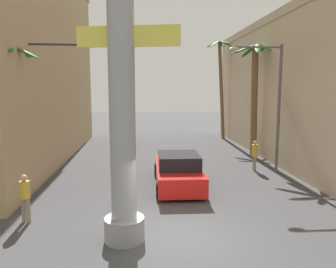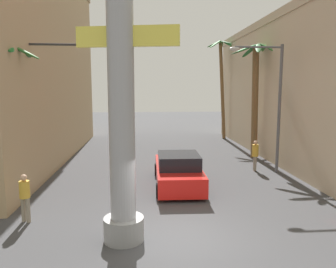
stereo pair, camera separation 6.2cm
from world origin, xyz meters
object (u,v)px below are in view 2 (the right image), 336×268
object	(u,v)px
traffic_light_mast	(60,88)
pedestrian_mid_right	(255,153)
palm_tree_near_left	(9,107)
street_lamp	(271,95)
neon_sign_pole	(121,55)
palm_tree_mid_right	(256,87)
palm_tree_far_right	(222,78)
car_lead	(178,171)
pedestrian_curb_left	(25,194)

from	to	relation	value
traffic_light_mast	pedestrian_mid_right	xyz separation A→B (m)	(9.65, 2.62, -3.51)
traffic_light_mast	palm_tree_near_left	world-z (taller)	traffic_light_mast
street_lamp	traffic_light_mast	size ratio (longest dim) A/B	1.05
neon_sign_pole	palm_tree_mid_right	xyz separation A→B (m)	(7.77, 11.26, -0.80)
traffic_light_mast	palm_tree_far_right	xyz separation A→B (m)	(10.58, 14.54, 0.91)
car_lead	palm_tree_far_right	size ratio (longest dim) A/B	0.58
palm_tree_mid_right	pedestrian_mid_right	world-z (taller)	palm_tree_mid_right
traffic_light_mast	palm_tree_mid_right	xyz separation A→B (m)	(10.74, 6.06, 0.09)
traffic_light_mast	palm_tree_far_right	distance (m)	18.01
neon_sign_pole	palm_tree_near_left	xyz separation A→B (m)	(-4.65, 4.01, -1.61)
palm_tree_far_right	traffic_light_mast	bearing A→B (deg)	-126.02
neon_sign_pole	pedestrian_mid_right	xyz separation A→B (m)	(6.68, 7.82, -4.41)
neon_sign_pole	pedestrian_curb_left	size ratio (longest dim) A/B	6.93
traffic_light_mast	neon_sign_pole	bearing A→B (deg)	-60.29
traffic_light_mast	palm_tree_near_left	distance (m)	2.18
pedestrian_mid_right	pedestrian_curb_left	distance (m)	11.83
street_lamp	pedestrian_mid_right	size ratio (longest dim) A/B	4.01
car_lead	palm_tree_mid_right	world-z (taller)	palm_tree_mid_right
palm_tree_mid_right	traffic_light_mast	bearing A→B (deg)	-150.57
palm_tree_far_right	pedestrian_mid_right	size ratio (longest dim) A/B	5.18
car_lead	palm_tree_far_right	xyz separation A→B (m)	(5.43, 14.38, 4.70)
neon_sign_pole	palm_tree_far_right	bearing A→B (deg)	68.93
palm_tree_near_left	car_lead	bearing A→B (deg)	11.20
palm_tree_mid_right	pedestrian_curb_left	xyz separation A→B (m)	(-11.15, -9.67, -3.62)
car_lead	palm_tree_near_left	bearing A→B (deg)	-168.80
car_lead	pedestrian_mid_right	distance (m)	5.13
car_lead	street_lamp	bearing A→B (deg)	22.23
neon_sign_pole	traffic_light_mast	xyz separation A→B (m)	(-2.97, 5.20, -0.90)
car_lead	pedestrian_curb_left	bearing A→B (deg)	-145.79
traffic_light_mast	pedestrian_mid_right	distance (m)	10.59
car_lead	pedestrian_mid_right	xyz separation A→B (m)	(4.50, 2.46, 0.27)
street_lamp	car_lead	distance (m)	6.50
palm_tree_mid_right	palm_tree_near_left	bearing A→B (deg)	-149.72
street_lamp	car_lead	world-z (taller)	street_lamp
palm_tree_mid_right	pedestrian_curb_left	size ratio (longest dim) A/B	4.45
neon_sign_pole	car_lead	distance (m)	7.45
car_lead	palm_tree_mid_right	bearing A→B (deg)	46.53
palm_tree_near_left	pedestrian_mid_right	bearing A→B (deg)	18.59
neon_sign_pole	pedestrian_mid_right	size ratio (longest dim) A/B	6.81
pedestrian_mid_right	neon_sign_pole	bearing A→B (deg)	-130.49
palm_tree_far_right	pedestrian_mid_right	distance (m)	12.76
car_lead	pedestrian_curb_left	world-z (taller)	pedestrian_curb_left
pedestrian_curb_left	car_lead	bearing A→B (deg)	34.21
street_lamp	pedestrian_mid_right	distance (m)	3.24
neon_sign_pole	palm_tree_near_left	distance (m)	6.35
palm_tree_far_right	palm_tree_near_left	bearing A→B (deg)	-127.91
palm_tree_far_right	palm_tree_near_left	world-z (taller)	palm_tree_far_right
car_lead	palm_tree_near_left	xyz separation A→B (m)	(-6.82, -1.35, 3.07)
traffic_light_mast	car_lead	size ratio (longest dim) A/B	1.27
street_lamp	palm_tree_mid_right	bearing A→B (deg)	82.71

